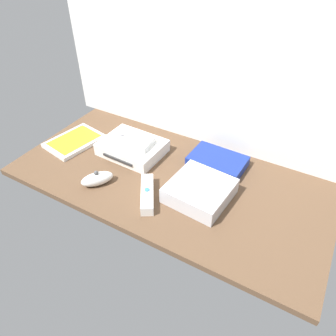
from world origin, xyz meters
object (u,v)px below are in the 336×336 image
object	(u,v)px
remote_nunchuk	(97,179)
remote_classic_pad	(132,140)
game_console	(132,147)
game_case	(74,141)
network_router	(217,161)
mini_computer	(200,190)
remote_wand	(147,194)

from	to	relation	value
remote_nunchuk	remote_classic_pad	xyz separation A→B (cm)	(0.13, 18.71, 3.37)
remote_classic_pad	game_console	bearing A→B (deg)	117.94
game_case	network_router	bearing A→B (deg)	25.54
mini_computer	remote_classic_pad	bearing A→B (deg)	164.43
mini_computer	game_case	world-z (taller)	mini_computer
game_case	remote_nunchuk	bearing A→B (deg)	-20.63
remote_classic_pad	network_router	bearing A→B (deg)	11.86
mini_computer	remote_wand	size ratio (longest dim) A/B	1.27
remote_wand	remote_classic_pad	xyz separation A→B (cm)	(-16.59, 16.25, 3.90)
game_console	remote_wand	bearing A→B (deg)	-42.72
remote_nunchuk	remote_classic_pad	world-z (taller)	remote_classic_pad
remote_wand	game_console	bearing A→B (deg)	103.29
network_router	game_case	bearing A→B (deg)	-162.70
network_router	mini_computer	bearing A→B (deg)	-83.33
game_console	remote_nunchuk	distance (cm)	18.90
game_console	remote_nunchuk	xyz separation A→B (cm)	(-0.01, -18.90, -0.16)
game_console	mini_computer	xyz separation A→B (cm)	(29.94, -8.50, 0.44)
mini_computer	game_case	xyz separation A→B (cm)	(-51.87, 2.73, -1.88)
game_case	game_console	bearing A→B (deg)	25.03
mini_computer	network_router	distance (cm)	16.58
game_case	remote_nunchuk	size ratio (longest dim) A/B	1.98
remote_wand	remote_nunchuk	distance (cm)	16.91
mini_computer	network_router	world-z (taller)	mini_computer
network_router	remote_wand	bearing A→B (deg)	-113.90
remote_wand	mini_computer	bearing A→B (deg)	-1.20
game_console	remote_nunchuk	bearing A→B (deg)	-88.21
mini_computer	game_case	size ratio (longest dim) A/B	0.87
game_case	remote_classic_pad	world-z (taller)	remote_classic_pad
remote_classic_pad	game_case	bearing A→B (deg)	-169.99
game_console	remote_nunchuk	world-z (taller)	remote_nunchuk
remote_wand	remote_nunchuk	bearing A→B (deg)	156.21
remote_wand	network_router	bearing A→B (deg)	31.88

